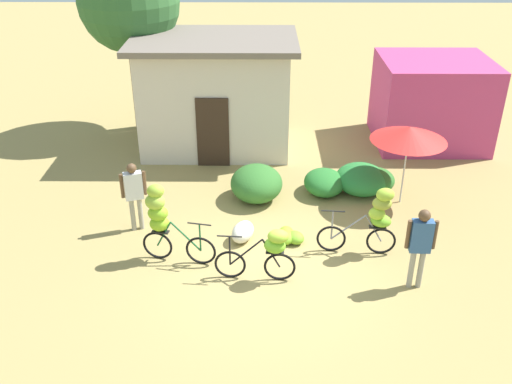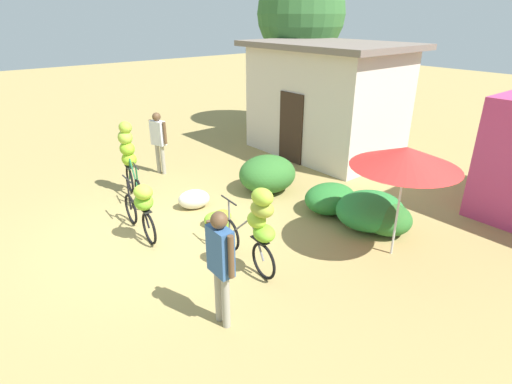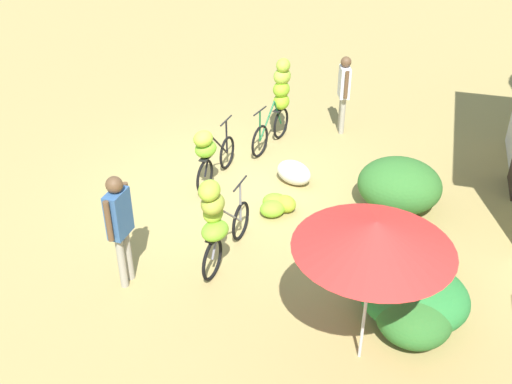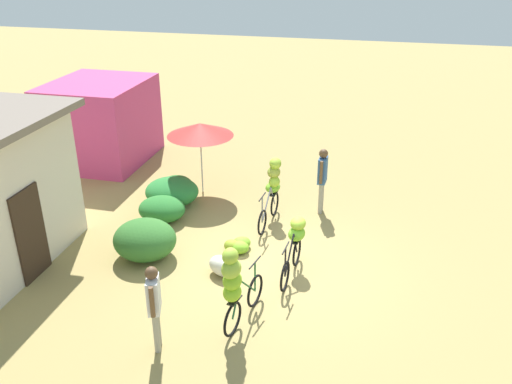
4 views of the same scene
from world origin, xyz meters
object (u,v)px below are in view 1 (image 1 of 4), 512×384
at_px(building_low, 216,93).
at_px(person_bystander, 421,241).
at_px(tree_behind_building, 129,2).
at_px(market_umbrella, 409,134).
at_px(bicycle_center_loaded, 375,216).
at_px(bicycle_leftmost, 162,218).
at_px(produce_sack, 243,232).
at_px(shop_pink, 431,101).
at_px(banana_pile_on_ground, 289,236).
at_px(bicycle_near_pile, 268,250).
at_px(person_vendor, 134,190).

height_order(building_low, person_bystander, building_low).
bearing_deg(tree_behind_building, market_umbrella, -33.33).
bearing_deg(bicycle_center_loaded, tree_behind_building, 131.48).
xyz_separation_m(bicycle_leftmost, person_bystander, (5.08, -0.91, 0.07)).
relative_size(tree_behind_building, person_bystander, 3.14).
bearing_deg(produce_sack, building_low, 100.07).
height_order(shop_pink, bicycle_leftmost, shop_pink).
bearing_deg(bicycle_leftmost, banana_pile_on_ground, 14.40).
xyz_separation_m(building_low, person_bystander, (4.38, -6.89, -0.58)).
height_order(shop_pink, tree_behind_building, tree_behind_building).
height_order(bicycle_near_pile, produce_sack, bicycle_near_pile).
bearing_deg(person_vendor, shop_pink, 33.25).
xyz_separation_m(tree_behind_building, bicycle_leftmost, (1.88, -7.39, -2.95)).
xyz_separation_m(person_vendor, person_bystander, (5.89, -2.09, 0.06)).
xyz_separation_m(market_umbrella, person_vendor, (-6.35, -1.33, -0.83)).
bearing_deg(bicycle_near_pile, person_bystander, -3.88).
bearing_deg(person_vendor, market_umbrella, 11.81).
bearing_deg(shop_pink, market_umbrella, -112.67).
bearing_deg(person_bystander, tree_behind_building, 129.97).
distance_m(bicycle_center_loaded, person_vendor, 5.33).
distance_m(shop_pink, produce_sack, 8.01).
relative_size(tree_behind_building, banana_pile_on_ground, 7.74).
distance_m(tree_behind_building, bicycle_leftmost, 8.18).
relative_size(tree_behind_building, market_umbrella, 2.71).
distance_m(shop_pink, bicycle_leftmost, 9.63).
bearing_deg(bicycle_leftmost, tree_behind_building, 104.30).
bearing_deg(person_vendor, bicycle_center_loaded, -10.07).
height_order(building_low, tree_behind_building, tree_behind_building).
bearing_deg(building_low, bicycle_leftmost, -96.67).
bearing_deg(person_bystander, shop_pink, 74.06).
bearing_deg(bicycle_center_loaded, bicycle_near_pile, -156.70).
distance_m(banana_pile_on_ground, person_vendor, 3.62).
xyz_separation_m(bicycle_near_pile, bicycle_center_loaded, (2.25, 0.97, 0.20)).
bearing_deg(bicycle_leftmost, produce_sack, 23.93).
distance_m(produce_sack, person_bystander, 3.91).
bearing_deg(shop_pink, produce_sack, -134.21).
xyz_separation_m(tree_behind_building, produce_sack, (3.52, -6.67, -3.75)).
distance_m(bicycle_leftmost, bicycle_center_loaded, 4.44).
relative_size(market_umbrella, person_vendor, 1.21).
distance_m(bicycle_center_loaded, produce_sack, 2.92).
distance_m(building_low, bicycle_near_pile, 6.92).
bearing_deg(person_vendor, person_bystander, -19.56).
relative_size(bicycle_leftmost, bicycle_near_pile, 1.07).
xyz_separation_m(tree_behind_building, person_bystander, (6.96, -8.30, -2.88)).
bearing_deg(bicycle_center_loaded, building_low, 123.08).
relative_size(building_low, bicycle_leftmost, 2.67).
xyz_separation_m(tree_behind_building, bicycle_near_pile, (4.07, -8.11, -3.24)).
height_order(shop_pink, bicycle_center_loaded, shop_pink).
bearing_deg(bicycle_center_loaded, banana_pile_on_ground, 166.28).
bearing_deg(shop_pink, banana_pile_on_ground, -128.19).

